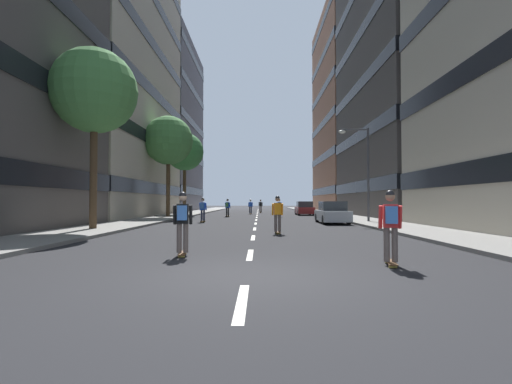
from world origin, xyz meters
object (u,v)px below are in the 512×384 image
(skater_0, at_px, (183,219))
(skater_3, at_px, (251,206))
(parked_car_near, at_px, (332,213))
(skater_5, at_px, (227,206))
(skater_6, at_px, (391,223))
(skater_1, at_px, (261,205))
(parked_car_mid, at_px, (304,209))
(skater_4, at_px, (203,208))
(streetlamp_right, at_px, (363,164))
(street_tree_far, at_px, (185,152))
(skater_7, at_px, (279,206))
(street_tree_mid, at_px, (94,91))
(skater_2, at_px, (278,213))
(street_tree_near, at_px, (168,141))

(skater_0, bearing_deg, skater_3, 88.27)
(parked_car_near, bearing_deg, skater_5, 126.28)
(parked_car_near, distance_m, skater_6, 17.17)
(skater_1, distance_m, skater_6, 41.66)
(parked_car_mid, bearing_deg, skater_4, -122.04)
(skater_3, relative_size, skater_4, 1.00)
(skater_1, bearing_deg, skater_5, -103.90)
(streetlamp_right, distance_m, skater_6, 18.13)
(skater_1, relative_size, skater_3, 1.00)
(streetlamp_right, xyz_separation_m, skater_4, (-11.34, 1.03, -3.12))
(street_tree_far, relative_size, skater_5, 5.14)
(skater_6, bearing_deg, skater_7, 92.32)
(street_tree_far, distance_m, skater_6, 35.91)
(street_tree_mid, distance_m, street_tree_far, 23.28)
(skater_3, height_order, skater_5, same)
(parked_car_near, distance_m, skater_5, 13.80)
(skater_1, distance_m, skater_2, 32.83)
(parked_car_mid, xyz_separation_m, skater_0, (-7.14, -31.44, 0.32))
(skater_5, bearing_deg, streetlamp_right, -46.16)
(street_tree_mid, bearing_deg, skater_1, 74.65)
(skater_5, bearing_deg, skater_4, -95.60)
(skater_5, xyz_separation_m, skater_7, (5.11, -0.09, 0.00))
(parked_car_near, height_order, parked_car_mid, same)
(street_tree_mid, relative_size, skater_7, 5.18)
(streetlamp_right, distance_m, skater_2, 11.19)
(skater_5, relative_size, skater_7, 1.00)
(skater_1, xyz_separation_m, skater_2, (0.70, -32.82, 0.00))
(street_tree_far, height_order, skater_5, street_tree_far)
(skater_0, relative_size, skater_1, 1.00)
(skater_0, bearing_deg, skater_6, -16.38)
(skater_3, relative_size, skater_6, 1.00)
(street_tree_far, relative_size, streetlamp_right, 1.41)
(streetlamp_right, xyz_separation_m, skater_6, (-4.14, -17.37, -3.12))
(parked_car_near, distance_m, parked_car_mid, 15.91)
(parked_car_mid, bearing_deg, streetlamp_right, -81.91)
(streetlamp_right, height_order, skater_4, streetlamp_right)
(skater_7, bearing_deg, parked_car_near, -74.51)
(skater_5, bearing_deg, skater_1, 76.10)
(street_tree_far, bearing_deg, skater_6, -70.95)
(street_tree_mid, bearing_deg, streetlamp_right, 24.65)
(skater_2, distance_m, skater_4, 10.87)
(parked_car_mid, xyz_separation_m, street_tree_far, (-13.47, 0.47, 6.41))
(skater_3, bearing_deg, skater_2, -86.01)
(street_tree_far, height_order, skater_1, street_tree_far)
(street_tree_mid, height_order, street_tree_far, street_tree_mid)
(street_tree_far, relative_size, skater_3, 5.14)
(street_tree_mid, relative_size, skater_6, 5.18)
(skater_7, bearing_deg, skater_1, 97.62)
(street_tree_far, relative_size, skater_6, 5.14)
(street_tree_near, distance_m, skater_0, 25.85)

